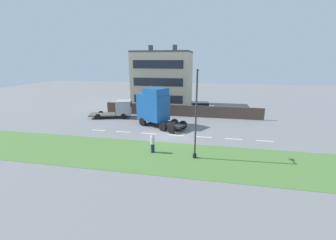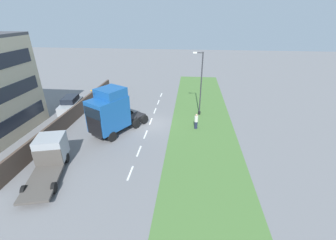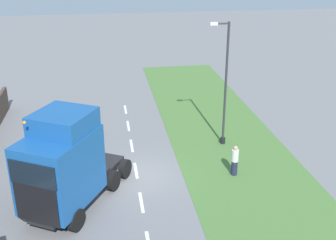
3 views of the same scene
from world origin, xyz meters
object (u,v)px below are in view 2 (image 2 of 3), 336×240
at_px(flatbed_truck, 50,153).
at_px(parked_car, 71,104).
at_px(lamp_post, 200,87).
at_px(lorry_cab, 110,112).
at_px(pedestrian, 196,121).

relative_size(flatbed_truck, parked_car, 1.31).
bearing_deg(flatbed_truck, parked_car, 95.14).
xyz_separation_m(flatbed_truck, lamp_post, (-12.24, -12.09, 2.22)).
relative_size(lorry_cab, lamp_post, 0.89).
distance_m(lorry_cab, flatbed_truck, 6.90).
bearing_deg(lamp_post, flatbed_truck, 44.65).
relative_size(lorry_cab, parked_car, 1.39).
height_order(lorry_cab, pedestrian, lorry_cab).
bearing_deg(flatbed_truck, lorry_cab, 48.02).
height_order(parked_car, lamp_post, lamp_post).
distance_m(flatbed_truck, pedestrian, 14.40).
bearing_deg(lorry_cab, parked_car, -7.00).
bearing_deg(pedestrian, lamp_post, -95.64).
distance_m(lorry_cab, pedestrian, 9.17).
xyz_separation_m(flatbed_truck, pedestrian, (-11.85, -8.16, -0.49)).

